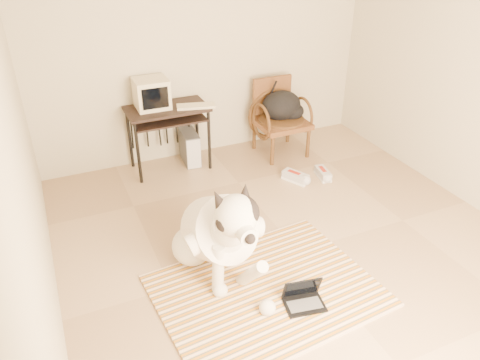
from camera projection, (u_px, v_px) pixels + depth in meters
floor at (298, 251)px, 4.14m from camera, size 4.50×4.50×0.00m
wall_back at (205, 41)px, 5.25m from camera, size 4.50×0.00×4.50m
wall_left at (19, 158)px, 2.77m from camera, size 0.00×4.50×4.50m
rug at (267, 290)px, 3.70m from camera, size 1.78×1.42×0.02m
dog at (219, 233)px, 3.72m from camera, size 0.67×1.38×1.00m
laptop at (303, 298)px, 3.55m from camera, size 0.33×0.27×0.21m
computer_desk at (168, 117)px, 5.17m from camera, size 0.89×0.50×0.74m
crt_monitor at (152, 93)px, 5.06m from camera, size 0.36×0.35×0.32m
desk_keyboard at (196, 106)px, 5.13m from camera, size 0.44×0.25×0.03m
pc_tower at (190, 147)px, 5.53m from camera, size 0.20×0.42×0.38m
rattan_chair at (279, 117)px, 5.66m from camera, size 0.59×0.57×0.89m
backpack at (283, 107)px, 5.62m from camera, size 0.51×0.40×0.36m
sneaker_left at (295, 177)px, 5.20m from camera, size 0.25×0.33×0.11m
sneaker_right at (323, 174)px, 5.28m from camera, size 0.16×0.29×0.10m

